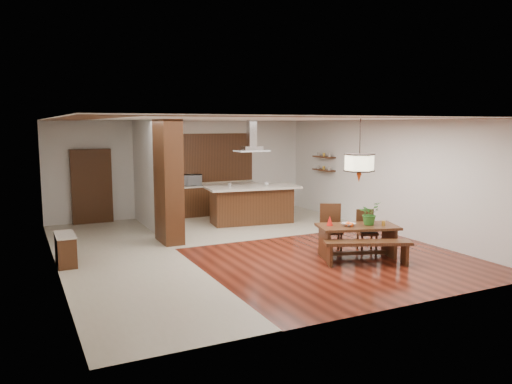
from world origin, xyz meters
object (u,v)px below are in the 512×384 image
pendant_lantern (360,151)px  range_hood (252,136)px  dining_table (357,234)px  microwave (192,180)px  fruit_bowl (349,224)px  foliage_plant (369,213)px  dining_bench (367,253)px  dining_chair_left (331,229)px  island_cup (267,184)px  dining_chair_right (367,231)px  kitchen_island (252,204)px  hallway_console (66,250)px

pendant_lantern → range_hood: size_ratio=1.46×
dining_table → microwave: 6.25m
fruit_bowl → microwave: bearing=102.7°
pendant_lantern → foliage_plant: (0.26, -0.05, -1.32)m
pendant_lantern → fruit_bowl: 1.54m
foliage_plant → range_hood: bearing=98.9°
dining_bench → foliage_plant: bearing=50.0°
dining_chair_left → foliage_plant: (0.50, -0.65, 0.40)m
foliage_plant → island_cup: foliage_plant is taller
dining_bench → range_hood: size_ratio=1.92×
dining_chair_left → fruit_bowl: 0.61m
dining_chair_left → island_cup: bearing=112.5°
dining_bench → dining_chair_right: (0.72, 0.92, 0.21)m
microwave → dining_chair_right: bearing=-48.2°
kitchen_island → dining_bench: bearing=-80.0°
fruit_bowl → microwave: microwave is taller
kitchen_island → microwave: size_ratio=4.57×
foliage_plant → island_cup: 4.25m
hallway_console → fruit_bowl: bearing=-20.7°
range_hood → pendant_lantern: bearing=-84.4°
pendant_lantern → foliage_plant: 1.35m
pendant_lantern → dining_bench: bearing=-107.3°
dining_table → dining_chair_right: bearing=33.4°
dining_chair_left → pendant_lantern: pendant_lantern is taller
kitchen_island → island_cup: 0.71m
dining_chair_left → microwave: (-1.33, 5.42, 0.59)m
dining_chair_right → microwave: 6.08m
dining_table → range_hood: size_ratio=2.01×
dining_bench → microwave: 6.79m
hallway_console → fruit_bowl: 5.74m
pendant_lantern → foliage_plant: pendant_lantern is taller
dining_bench → range_hood: bearing=92.9°
dining_bench → dining_chair_right: bearing=52.2°
foliage_plant → island_cup: size_ratio=4.37×
fruit_bowl → island_cup: (0.23, 4.16, 0.39)m
hallway_console → dining_table: size_ratio=0.49×
range_hood → microwave: size_ratio=1.53×
dining_bench → dining_table: bearing=72.7°
dining_chair_right → fruit_bowl: dining_chair_right is taller
dining_table → dining_bench: size_ratio=1.05×
kitchen_island → microwave: 2.18m
dining_chair_right → range_hood: (-0.96, 3.91, 2.01)m
kitchen_island → microwave: bearing=130.3°
hallway_console → foliage_plant: bearing=-19.8°
foliage_plant → fruit_bowl: foliage_plant is taller
dining_table → hallway_console: bearing=159.8°
dining_chair_left → dining_bench: bearing=-60.2°
pendant_lantern → island_cup: (0.01, 4.19, -1.14)m
pendant_lantern → kitchen_island: size_ratio=0.49×
hallway_console → kitchen_island: kitchen_island is taller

